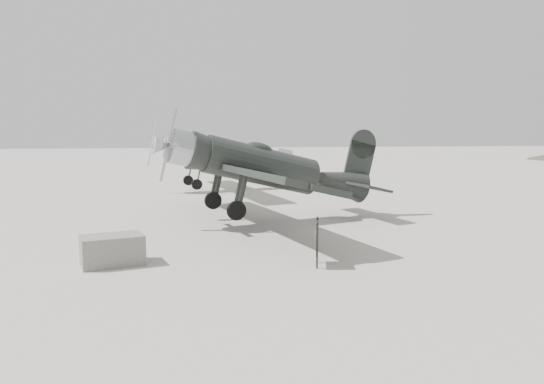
{
  "coord_description": "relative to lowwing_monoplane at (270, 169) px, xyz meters",
  "views": [
    {
      "loc": [
        -1.9,
        -17.4,
        3.98
      ],
      "look_at": [
        0.81,
        2.24,
        1.5
      ],
      "focal_mm": 35.0,
      "sensor_mm": 36.0,
      "label": 1
    }
  ],
  "objects": [
    {
      "name": "sign_board",
      "position": [
        0.41,
        -7.02,
        -1.41
      ],
      "size": [
        0.27,
        0.94,
        1.37
      ],
      "rotation": [
        0.0,
        0.0,
        -0.23
      ],
      "color": "#333333",
      "rests_on": "ground"
    },
    {
      "name": "lowwing_monoplane",
      "position": [
        0.0,
        0.0,
        0.0
      ],
      "size": [
        9.5,
        13.08,
        4.22
      ],
      "rotation": [
        0.0,
        0.24,
        0.28
      ],
      "color": "black",
      "rests_on": "ground"
    },
    {
      "name": "equipment_block",
      "position": [
        -5.41,
        -6.1,
        -1.8
      ],
      "size": [
        1.96,
        1.53,
        0.86
      ],
      "primitive_type": "cube",
      "rotation": [
        0.0,
        0.0,
        0.3
      ],
      "color": "#5F5C58",
      "rests_on": "ground"
    },
    {
      "name": "highwing_monoplane",
      "position": [
        -1.73,
        11.29,
        -0.01
      ],
      "size": [
        9.01,
        12.6,
        3.56
      ],
      "rotation": [
        0.0,
        0.23,
        0.22
      ],
      "color": "#97999C",
      "rests_on": "ground"
    },
    {
      "name": "ground",
      "position": [
        -0.99,
        -4.1,
        -2.23
      ],
      "size": [
        160.0,
        160.0,
        0.0
      ],
      "primitive_type": "plane",
      "color": "gray",
      "rests_on": "ground"
    }
  ]
}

